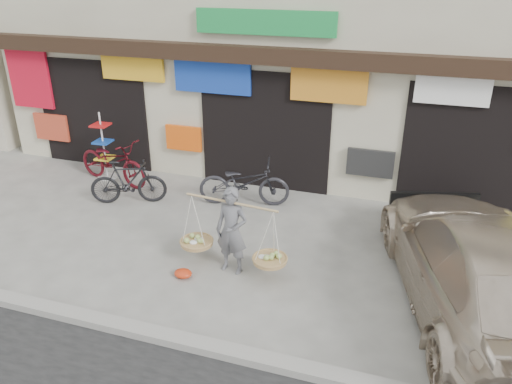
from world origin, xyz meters
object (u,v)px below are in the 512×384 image
(bike_1, at_px, (128,182))
(bike_2, at_px, (244,183))
(street_vendor, at_px, (232,234))
(bike_0, at_px, (113,161))
(display_rack, at_px, (104,152))
(suv, at_px, (482,266))

(bike_1, distance_m, bike_2, 2.52)
(street_vendor, height_order, bike_1, street_vendor)
(bike_1, bearing_deg, street_vendor, -141.93)
(street_vendor, xyz_separation_m, bike_1, (-3.07, 1.77, -0.21))
(street_vendor, relative_size, bike_0, 0.94)
(bike_1, relative_size, bike_2, 0.84)
(street_vendor, distance_m, display_rack, 5.19)
(street_vendor, relative_size, suv, 0.33)
(street_vendor, height_order, bike_2, street_vendor)
(bike_1, bearing_deg, bike_2, -95.53)
(bike_0, relative_size, bike_2, 1.06)
(street_vendor, height_order, bike_0, street_vendor)
(bike_0, bearing_deg, suv, -93.82)
(street_vendor, xyz_separation_m, bike_0, (-4.00, 2.64, -0.16))
(bike_1, height_order, suv, suv)
(display_rack, bearing_deg, bike_1, -39.63)
(bike_1, distance_m, suv, 7.13)
(bike_2, bearing_deg, bike_1, 92.52)
(bike_0, bearing_deg, bike_2, -78.85)
(bike_2, relative_size, suv, 0.34)
(suv, bearing_deg, bike_1, -27.90)
(bike_0, xyz_separation_m, suv, (7.87, -2.50, 0.24))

